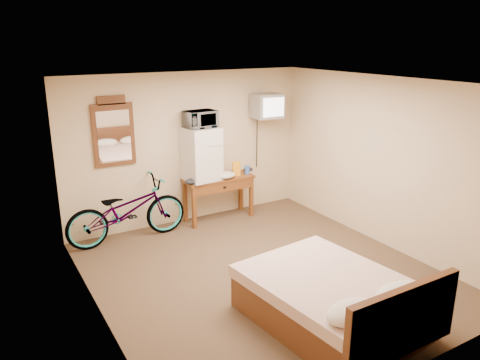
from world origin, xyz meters
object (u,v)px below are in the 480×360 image
at_px(mini_fridge, 201,154).
at_px(crt_television, 267,106).
at_px(blue_cup, 247,170).
at_px(bed, 336,301).
at_px(microwave, 200,119).
at_px(desk, 219,185).
at_px(bicycle, 127,211).
at_px(wall_mirror, 114,132).

xyz_separation_m(mini_fridge, crt_television, (1.25, -0.04, 0.70)).
height_order(blue_cup, bed, bed).
bearing_deg(microwave, desk, -15.80).
bearing_deg(bicycle, wall_mirror, 2.62).
xyz_separation_m(mini_fridge, wall_mirror, (-1.35, 0.21, 0.46)).
relative_size(crt_television, bed, 0.30).
relative_size(desk, microwave, 2.43).
height_order(microwave, bed, microwave).
bearing_deg(mini_fridge, wall_mirror, 171.20).
bearing_deg(bicycle, crt_television, -89.18).
distance_m(crt_television, wall_mirror, 2.63).
distance_m(microwave, bicycle, 1.85).
bearing_deg(desk, crt_television, 1.04).
relative_size(blue_cup, crt_television, 0.25).
bearing_deg(wall_mirror, microwave, -8.79).
bearing_deg(blue_cup, bed, -105.47).
bearing_deg(bed, blue_cup, 74.53).
height_order(mini_fridge, wall_mirror, wall_mirror).
distance_m(bicycle, bed, 3.56).
bearing_deg(microwave, crt_television, -6.42).
height_order(desk, wall_mirror, wall_mirror).
bearing_deg(blue_cup, wall_mirror, 171.98).
height_order(mini_fridge, bicycle, mini_fridge).
distance_m(mini_fridge, blue_cup, 0.90).
height_order(wall_mirror, bicycle, wall_mirror).
height_order(bicycle, bed, bicycle).
xyz_separation_m(microwave, wall_mirror, (-1.35, 0.21, -0.12)).
bearing_deg(crt_television, bed, -111.70).
relative_size(mini_fridge, wall_mirror, 0.82).
bearing_deg(crt_television, desk, -178.96).
relative_size(microwave, wall_mirror, 0.46).
xyz_separation_m(desk, mini_fridge, (-0.30, 0.06, 0.57)).
height_order(mini_fridge, crt_television, crt_television).
bearing_deg(microwave, mini_fridge, -128.24).
bearing_deg(blue_cup, microwave, 173.26).
height_order(blue_cup, crt_television, crt_television).
xyz_separation_m(microwave, bed, (-0.11, -3.45, -1.46)).
relative_size(blue_cup, bed, 0.07).
relative_size(blue_cup, wall_mirror, 0.14).
bearing_deg(blue_cup, mini_fridge, 173.27).
distance_m(microwave, crt_television, 1.26).
bearing_deg(bicycle, bed, -160.55).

